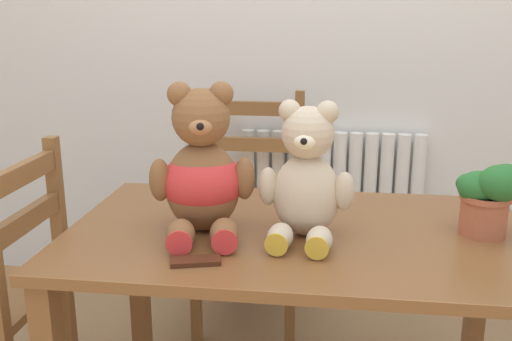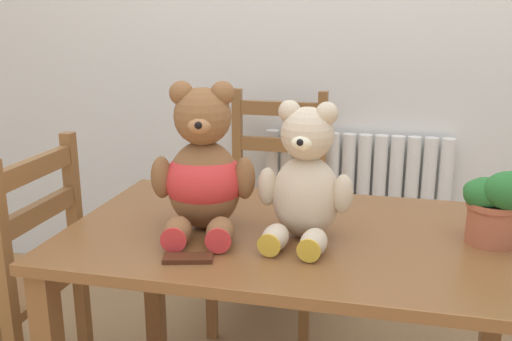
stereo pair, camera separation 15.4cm
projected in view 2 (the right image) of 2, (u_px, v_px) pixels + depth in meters
wall_back at (342, 12)px, 2.47m from camera, size 8.00×0.04×2.60m
radiator at (353, 224)px, 2.63m from camera, size 0.84×0.10×0.78m
dining_table at (298, 265)px, 1.62m from camera, size 1.29×0.77×0.70m
wooden_chair_behind at (271, 214)px, 2.44m from camera, size 0.42×0.45×0.98m
wooden_chair_side at (14, 282)px, 1.84m from camera, size 0.38×0.42×0.92m
teddy_bear_left at (203, 172)px, 1.57m from camera, size 0.29×0.32×0.42m
teddy_bear_right at (305, 181)px, 1.51m from camera, size 0.26×0.27×0.37m
potted_plant at (497, 202)px, 1.47m from camera, size 0.18×0.15×0.21m
chocolate_bar at (188, 258)px, 1.40m from camera, size 0.13×0.08×0.01m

